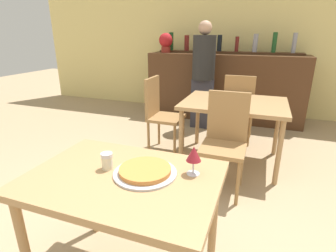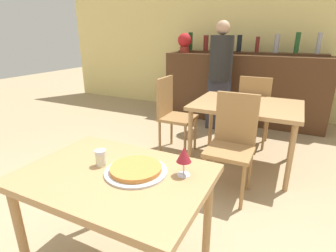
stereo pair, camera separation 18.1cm
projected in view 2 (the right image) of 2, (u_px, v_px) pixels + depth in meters
wall_back at (253, 35)px, 4.56m from camera, size 8.00×0.05×2.80m
dining_table_near at (115, 188)px, 1.43m from camera, size 1.01×0.71×0.73m
dining_table_far at (246, 110)px, 2.84m from camera, size 1.11×0.86×0.72m
bar_counter at (242, 88)px, 4.41m from camera, size 2.60×0.56×1.11m
bar_back_shelf at (247, 49)px, 4.32m from camera, size 2.39×0.24×0.34m
chair_far_side_front at (232, 139)px, 2.37m from camera, size 0.40×0.40×0.94m
chair_far_side_back at (254, 107)px, 3.38m from camera, size 0.40×0.40×0.94m
chair_far_side_left at (172, 110)px, 3.25m from camera, size 0.40×0.40×0.94m
pizza_tray at (136, 170)px, 1.40m from camera, size 0.34×0.34×0.04m
cheese_shaker at (101, 158)px, 1.47m from camera, size 0.06×0.06×0.09m
person_standing at (220, 73)px, 3.92m from camera, size 0.34×0.34×1.61m
wine_glass at (184, 155)px, 1.34m from camera, size 0.08×0.08×0.16m
potted_plant at (185, 42)px, 4.56m from camera, size 0.24×0.24×0.33m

